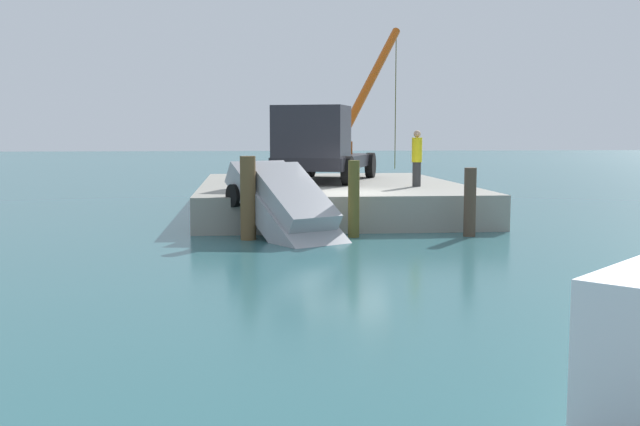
# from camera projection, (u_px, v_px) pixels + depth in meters

# --- Properties ---
(ground) EXTENTS (200.00, 200.00, 0.00)m
(ground) POSITION_uv_depth(u_px,v_px,m) (347.00, 227.00, 22.49)
(ground) COLOR #2D6066
(dock) EXTENTS (12.36, 9.07, 1.05)m
(dock) POSITION_uv_depth(u_px,v_px,m) (329.00, 197.00, 27.09)
(dock) COLOR gray
(dock) RESTS_ON ground
(crane_truck) EXTENTS (10.34, 6.39, 6.57)m
(crane_truck) POSITION_uv_depth(u_px,v_px,m) (324.00, 144.00, 27.17)
(crane_truck) COLOR black
(crane_truck) RESTS_ON dock
(dock_worker) EXTENTS (0.34, 0.34, 1.86)m
(dock_worker) POSITION_uv_depth(u_px,v_px,m) (417.00, 158.00, 24.87)
(dock_worker) COLOR #343434
(dock_worker) RESTS_ON dock
(salvaged_car) EXTENTS (4.49, 3.61, 3.04)m
(salvaged_car) POSITION_uv_depth(u_px,v_px,m) (291.00, 213.00, 19.92)
(salvaged_car) COLOR #99999E
(salvaged_car) RESTS_ON ground
(piling_near) EXTENTS (0.41, 0.41, 2.22)m
(piling_near) POSITION_uv_depth(u_px,v_px,m) (248.00, 198.00, 19.78)
(piling_near) COLOR brown
(piling_near) RESTS_ON ground
(piling_mid) EXTENTS (0.31, 0.31, 2.09)m
(piling_mid) POSITION_uv_depth(u_px,v_px,m) (354.00, 199.00, 20.26)
(piling_mid) COLOR brown
(piling_mid) RESTS_ON ground
(piling_far) EXTENTS (0.33, 0.33, 1.88)m
(piling_far) POSITION_uv_depth(u_px,v_px,m) (470.00, 202.00, 20.47)
(piling_far) COLOR #4C3B2D
(piling_far) RESTS_ON ground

